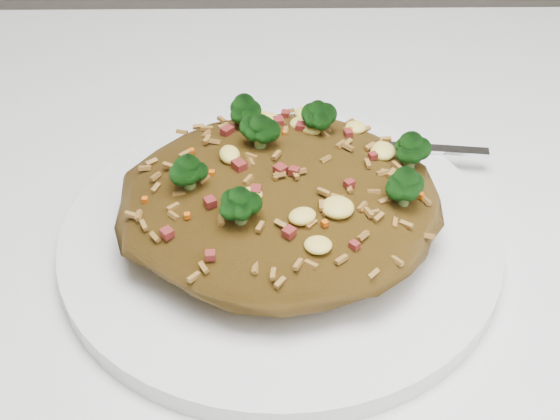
{
  "coord_description": "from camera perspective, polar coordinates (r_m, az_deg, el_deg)",
  "views": [
    {
      "loc": [
        0.09,
        -0.29,
        1.08
      ],
      "look_at": [
        0.09,
        0.07,
        0.78
      ],
      "focal_mm": 50.0,
      "sensor_mm": 36.0,
      "label": 1
    }
  ],
  "objects": [
    {
      "name": "plate",
      "position": [
        0.48,
        0.0,
        -1.99
      ],
      "size": [
        0.27,
        0.27,
        0.01
      ],
      "primitive_type": "cylinder",
      "color": "white",
      "rests_on": "dining_table"
    },
    {
      "name": "fried_rice",
      "position": [
        0.46,
        0.04,
        1.45
      ],
      "size": [
        0.19,
        0.18,
        0.07
      ],
      "color": "brown",
      "rests_on": "plate"
    },
    {
      "name": "fork",
      "position": [
        0.55,
        7.5,
        4.69
      ],
      "size": [
        0.16,
        0.04,
        0.0
      ],
      "rotation": [
        0.0,
        0.0,
        -0.12
      ],
      "color": "silver",
      "rests_on": "plate"
    }
  ]
}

